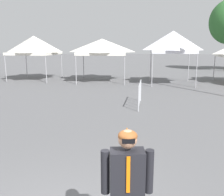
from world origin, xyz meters
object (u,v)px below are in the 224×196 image
object	(u,v)px
traffic_cone_lot_center	(127,135)
canopy_tent_right_of_center	(34,45)
canopy_tent_far_right	(173,42)
crowd_barrier_near_person	(140,90)
person_foreground	(127,187)
canopy_tent_behind_left	(102,47)

from	to	relation	value
traffic_cone_lot_center	canopy_tent_right_of_center	bearing A→B (deg)	121.09
canopy_tent_far_right	crowd_barrier_near_person	world-z (taller)	canopy_tent_far_right
person_foreground	canopy_tent_right_of_center	bearing A→B (deg)	114.80
canopy_tent_behind_left	crowd_barrier_near_person	world-z (taller)	canopy_tent_behind_left
canopy_tent_behind_left	person_foreground	distance (m)	16.34
canopy_tent_far_right	traffic_cone_lot_center	xyz separation A→B (m)	(-2.85, -11.14, -2.68)
traffic_cone_lot_center	canopy_tent_far_right	bearing A→B (deg)	75.65
canopy_tent_right_of_center	person_foreground	bearing A→B (deg)	-65.20
crowd_barrier_near_person	traffic_cone_lot_center	bearing A→B (deg)	-96.03
canopy_tent_behind_left	person_foreground	size ratio (longest dim) A/B	2.05
canopy_tent_right_of_center	canopy_tent_far_right	bearing A→B (deg)	-7.44
traffic_cone_lot_center	person_foreground	bearing A→B (deg)	-88.65
crowd_barrier_near_person	traffic_cone_lot_center	size ratio (longest dim) A/B	4.65
canopy_tent_far_right	traffic_cone_lot_center	bearing A→B (deg)	-104.35
canopy_tent_right_of_center	canopy_tent_far_right	distance (m)	10.48
canopy_tent_behind_left	canopy_tent_right_of_center	bearing A→B (deg)	175.69
canopy_tent_behind_left	person_foreground	xyz separation A→B (m)	(2.27, -16.11, -1.54)
canopy_tent_behind_left	traffic_cone_lot_center	bearing A→B (deg)	-79.79
person_foreground	traffic_cone_lot_center	bearing A→B (deg)	91.35
person_foreground	traffic_cone_lot_center	xyz separation A→B (m)	(-0.09, 4.01, -0.81)
canopy_tent_far_right	canopy_tent_behind_left	bearing A→B (deg)	169.27
person_foreground	traffic_cone_lot_center	size ratio (longest dim) A/B	3.94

